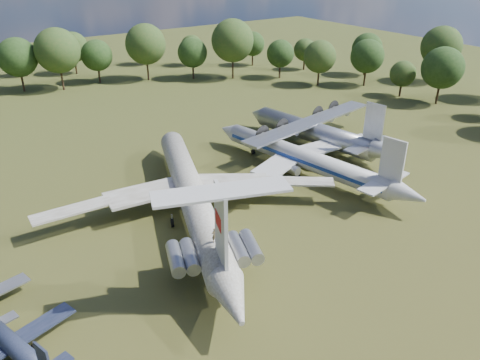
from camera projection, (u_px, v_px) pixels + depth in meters
ground at (179, 219)px, 64.41m from camera, size 300.00×300.00×0.00m
il62_airliner at (192, 199)px, 64.09m from camera, size 56.89×64.60×5.30m
tu104_jet at (303, 161)px, 76.33m from camera, size 40.24×49.14×4.40m
an12_transport at (314, 134)px, 86.72m from camera, size 38.22×41.31×4.77m
small_prop_west at (15, 349)px, 42.07m from camera, size 17.00×19.90×2.48m
person_on_il62 at (215, 235)px, 49.72m from camera, size 0.68×0.49×1.74m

